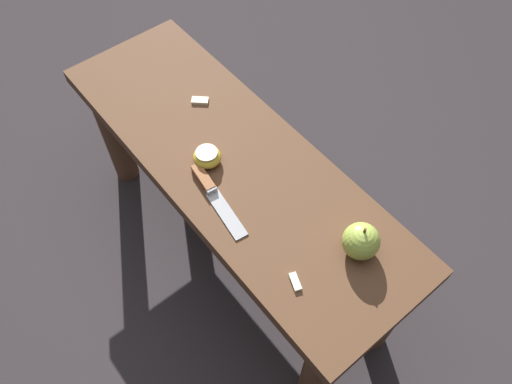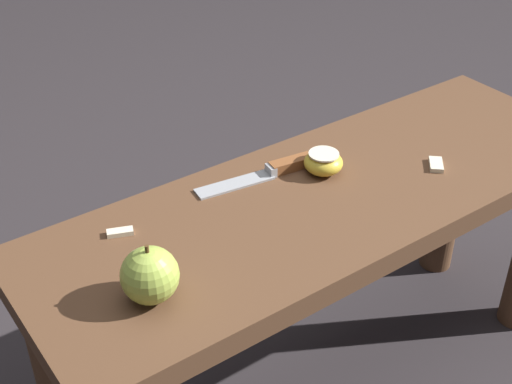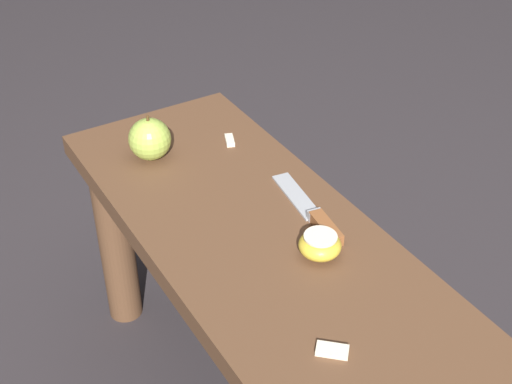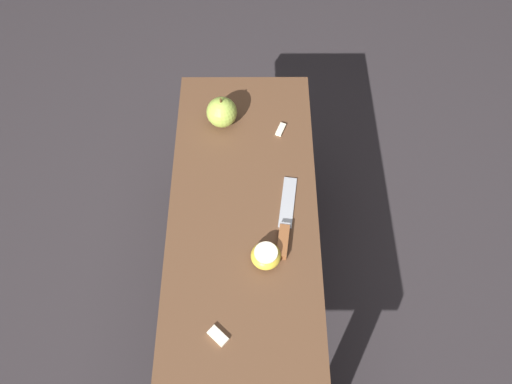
# 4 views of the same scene
# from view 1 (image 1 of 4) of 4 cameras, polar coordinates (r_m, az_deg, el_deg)

# --- Properties ---
(ground_plane) EXTENTS (8.00, 8.00, 0.00)m
(ground_plane) POSITION_cam_1_polar(r_m,az_deg,el_deg) (1.62, -2.14, -6.24)
(ground_plane) COLOR #2D282B
(wooden_bench) EXTENTS (1.07, 0.36, 0.47)m
(wooden_bench) POSITION_cam_1_polar(r_m,az_deg,el_deg) (1.32, -2.63, 0.99)
(wooden_bench) COLOR brown
(wooden_bench) RESTS_ON ground_plane
(knife) EXTENTS (0.22, 0.06, 0.02)m
(knife) POSITION_cam_1_polar(r_m,az_deg,el_deg) (1.16, -5.21, 0.30)
(knife) COLOR #9EA0A5
(knife) RESTS_ON wooden_bench
(apple_whole) EXTENTS (0.08, 0.08, 0.09)m
(apple_whole) POSITION_cam_1_polar(r_m,az_deg,el_deg) (1.07, 11.91, -5.52)
(apple_whole) COLOR #9EB747
(apple_whole) RESTS_ON wooden_bench
(apple_cut) EXTENTS (0.07, 0.07, 0.04)m
(apple_cut) POSITION_cam_1_polar(r_m,az_deg,el_deg) (1.21, -5.61, 4.03)
(apple_cut) COLOR gold
(apple_cut) RESTS_ON wooden_bench
(apple_slice_near_knife) EXTENTS (0.04, 0.03, 0.01)m
(apple_slice_near_knife) POSITION_cam_1_polar(r_m,az_deg,el_deg) (1.05, 4.51, -10.19)
(apple_slice_near_knife) COLOR beige
(apple_slice_near_knife) RESTS_ON wooden_bench
(apple_slice_center) EXTENTS (0.05, 0.05, 0.01)m
(apple_slice_center) POSITION_cam_1_polar(r_m,az_deg,el_deg) (1.35, -6.42, 10.35)
(apple_slice_center) COLOR beige
(apple_slice_center) RESTS_ON wooden_bench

